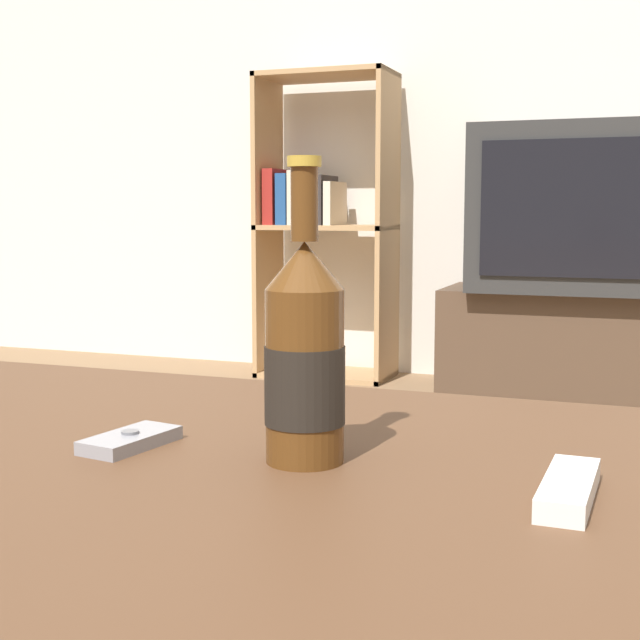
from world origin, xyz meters
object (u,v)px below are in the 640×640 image
at_px(television, 569,209).
at_px(remote_control, 569,489).
at_px(tv_stand, 565,343).
at_px(beer_bottle, 305,356).
at_px(cell_phone, 130,440).
at_px(bookshelf, 319,219).

height_order(television, remote_control, television).
distance_m(tv_stand, remote_control, 2.71).
height_order(tv_stand, beer_bottle, beer_bottle).
height_order(cell_phone, remote_control, remote_control).
bearing_deg(television, tv_stand, 90.00).
bearing_deg(television, cell_phone, -94.34).
bearing_deg(beer_bottle, bookshelf, 110.24).
bearing_deg(television, bookshelf, 175.28).
distance_m(bookshelf, cell_phone, 2.87).
xyz_separation_m(tv_stand, beer_bottle, (-0.01, -2.65, 0.36)).
bearing_deg(bookshelf, cell_phone, -73.40).
distance_m(television, cell_phone, 2.68).
bearing_deg(television, beer_bottle, -90.29).
distance_m(television, bookshelf, 1.02).
relative_size(bookshelf, beer_bottle, 4.31).
xyz_separation_m(tv_stand, cell_phone, (-0.20, -2.66, 0.26)).
height_order(television, cell_phone, television).
bearing_deg(cell_phone, remote_control, 6.89).
relative_size(tv_stand, bookshelf, 0.71).
bearing_deg(bookshelf, beer_bottle, -69.76).
distance_m(tv_stand, beer_bottle, 2.67).
height_order(television, bookshelf, bookshelf).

